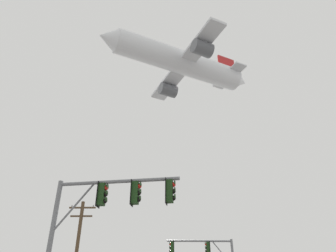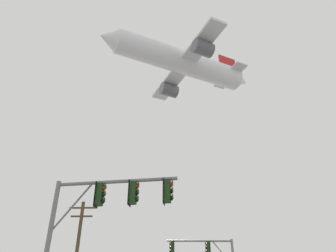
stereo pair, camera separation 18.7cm
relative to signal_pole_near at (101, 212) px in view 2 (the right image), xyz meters
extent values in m
cylinder|color=slate|center=(0.53, -0.07, 1.24)|extent=(5.13, 0.85, 0.15)
cylinder|color=slate|center=(-1.26, 0.17, 0.25)|extent=(1.61, 0.30, 2.02)
cube|color=#193814|center=(2.67, -0.37, 0.71)|extent=(0.30, 0.35, 0.90)
cylinder|color=#193814|center=(2.67, -0.37, 1.22)|extent=(0.05, 0.05, 0.12)
cube|color=black|center=(2.54, -0.35, 0.71)|extent=(0.09, 0.46, 1.04)
sphere|color=red|center=(2.82, -0.39, 0.98)|extent=(0.20, 0.20, 0.20)
cylinder|color=#193814|center=(2.88, -0.40, 1.04)|extent=(0.07, 0.21, 0.21)
sphere|color=black|center=(2.82, -0.39, 0.70)|extent=(0.20, 0.20, 0.20)
cylinder|color=#193814|center=(2.88, -0.40, 0.76)|extent=(0.07, 0.21, 0.21)
sphere|color=black|center=(2.82, -0.39, 0.42)|extent=(0.20, 0.20, 0.20)
cylinder|color=#193814|center=(2.88, -0.40, 0.48)|extent=(0.07, 0.21, 0.21)
cube|color=#193814|center=(1.27, -0.17, 0.71)|extent=(0.30, 0.35, 0.90)
cylinder|color=#193814|center=(1.27, -0.17, 1.22)|extent=(0.05, 0.05, 0.12)
cube|color=black|center=(1.13, -0.16, 0.71)|extent=(0.09, 0.46, 1.04)
sphere|color=red|center=(1.41, -0.19, 0.98)|extent=(0.20, 0.20, 0.20)
cylinder|color=#193814|center=(1.48, -0.20, 1.04)|extent=(0.07, 0.21, 0.21)
sphere|color=black|center=(1.41, -0.19, 0.70)|extent=(0.20, 0.20, 0.20)
cylinder|color=#193814|center=(1.48, -0.20, 0.76)|extent=(0.07, 0.21, 0.21)
sphere|color=black|center=(1.41, -0.19, 0.42)|extent=(0.20, 0.20, 0.20)
cylinder|color=#193814|center=(1.48, -0.20, 0.48)|extent=(0.07, 0.21, 0.21)
cube|color=#193814|center=(-0.14, 0.02, 0.71)|extent=(0.30, 0.35, 0.90)
cylinder|color=#193814|center=(-0.14, 0.02, 1.22)|extent=(0.05, 0.05, 0.12)
cube|color=black|center=(-0.28, 0.04, 0.71)|extent=(0.09, 0.46, 1.04)
sphere|color=red|center=(0.01, 0.00, 0.98)|extent=(0.20, 0.20, 0.20)
cylinder|color=#193814|center=(0.07, -0.01, 1.04)|extent=(0.07, 0.21, 0.21)
sphere|color=black|center=(0.01, 0.00, 0.70)|extent=(0.20, 0.20, 0.20)
cylinder|color=#193814|center=(0.07, -0.01, 0.76)|extent=(0.07, 0.21, 0.21)
sphere|color=black|center=(0.01, 0.00, 0.42)|extent=(0.20, 0.20, 0.20)
cylinder|color=#193814|center=(0.07, -0.01, 0.48)|extent=(0.07, 0.21, 0.21)
cylinder|color=slate|center=(4.96, 14.31, 1.26)|extent=(5.27, 0.37, 0.15)
cube|color=#193814|center=(2.75, 14.21, 0.74)|extent=(0.27, 0.33, 0.90)
cylinder|color=#193814|center=(2.75, 14.21, 1.25)|extent=(0.05, 0.05, 0.12)
cube|color=black|center=(2.89, 14.22, 0.74)|extent=(0.04, 0.46, 1.04)
sphere|color=red|center=(2.61, 14.21, 1.01)|extent=(0.20, 0.20, 0.20)
cylinder|color=#193814|center=(2.54, 14.20, 1.07)|extent=(0.05, 0.21, 0.21)
sphere|color=black|center=(2.61, 14.21, 0.73)|extent=(0.20, 0.20, 0.20)
cylinder|color=#193814|center=(2.54, 14.20, 0.79)|extent=(0.05, 0.21, 0.21)
sphere|color=black|center=(2.61, 14.21, 0.45)|extent=(0.20, 0.20, 0.20)
cylinder|color=#193814|center=(2.54, 14.20, 0.51)|extent=(0.05, 0.21, 0.21)
cube|color=#193814|center=(5.65, 14.34, 0.74)|extent=(0.27, 0.33, 0.90)
cylinder|color=#193814|center=(5.65, 14.34, 1.25)|extent=(0.05, 0.05, 0.12)
cube|color=black|center=(5.79, 14.34, 0.74)|extent=(0.04, 0.46, 1.04)
sphere|color=red|center=(5.50, 14.33, 1.01)|extent=(0.20, 0.20, 0.20)
cylinder|color=#193814|center=(5.44, 14.33, 1.07)|extent=(0.05, 0.21, 0.21)
sphere|color=black|center=(5.50, 14.33, 0.73)|extent=(0.20, 0.20, 0.20)
cylinder|color=#193814|center=(5.44, 14.33, 0.79)|extent=(0.05, 0.21, 0.21)
sphere|color=black|center=(5.50, 14.33, 0.45)|extent=(0.20, 0.20, 0.20)
cylinder|color=#193814|center=(5.44, 14.33, 0.51)|extent=(0.05, 0.21, 0.21)
cube|color=brown|center=(-4.73, 13.48, 3.80)|extent=(2.20, 0.12, 0.12)
cube|color=brown|center=(-4.73, 13.48, 3.10)|extent=(1.80, 0.12, 0.12)
cylinder|color=gray|center=(-5.63, 13.48, 3.92)|extent=(0.10, 0.10, 0.18)
cylinder|color=gray|center=(-3.83, 13.48, 3.92)|extent=(0.10, 0.10, 0.18)
cylinder|color=white|center=(4.35, 30.59, 34.53)|extent=(23.21, 14.46, 4.24)
cone|color=white|center=(-7.49, 24.66, 34.53)|extent=(4.41, 4.90, 4.03)
cone|color=white|center=(16.07, 36.47, 34.53)|extent=(3.98, 4.41, 3.60)
cube|color=silver|center=(4.94, 30.89, 33.89)|extent=(12.69, 21.43, 0.48)
cylinder|color=#595B60|center=(7.77, 25.26, 32.62)|extent=(3.91, 3.55, 2.38)
cylinder|color=#595B60|center=(2.12, 36.53, 32.62)|extent=(3.91, 3.55, 2.38)
cube|color=#B21E1E|center=(13.59, 35.22, 36.91)|extent=(3.46, 1.94, 5.03)
cube|color=silver|center=(13.82, 35.34, 34.92)|extent=(5.69, 8.17, 0.26)
camera|label=1|loc=(2.77, -12.67, -3.25)|focal=33.72mm
camera|label=2|loc=(2.96, -12.66, -3.25)|focal=33.72mm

